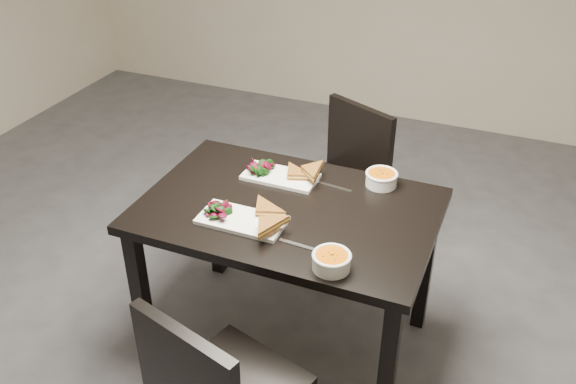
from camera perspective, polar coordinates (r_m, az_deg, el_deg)
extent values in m
plane|color=#47474C|center=(3.21, -4.83, -10.26)|extent=(5.00, 5.00, 0.00)
cube|color=black|center=(2.57, 0.00, -1.70)|extent=(1.20, 0.80, 0.04)
cube|color=black|center=(2.78, -13.25, -9.35)|extent=(0.06, 0.06, 0.71)
cube|color=black|center=(2.44, 9.04, -15.91)|extent=(0.06, 0.06, 0.71)
cube|color=black|center=(3.23, -6.58, -2.10)|extent=(0.06, 0.06, 0.71)
cube|color=black|center=(2.94, 12.42, -6.57)|extent=(0.06, 0.06, 0.71)
cube|color=black|center=(2.61, -5.05, -16.41)|extent=(0.05, 0.05, 0.41)
cube|color=black|center=(2.03, -9.18, -16.44)|extent=(0.41, 0.15, 0.40)
cube|color=black|center=(3.28, 4.10, 0.17)|extent=(0.56, 0.56, 0.04)
cube|color=black|center=(3.40, -0.34, -2.96)|extent=(0.05, 0.05, 0.41)
cube|color=black|center=(3.20, 4.04, -5.67)|extent=(0.05, 0.05, 0.41)
cube|color=black|center=(3.61, 3.88, -0.73)|extent=(0.05, 0.05, 0.41)
cube|color=black|center=(3.42, 8.23, -3.12)|extent=(0.05, 0.05, 0.41)
cube|color=black|center=(3.29, 6.54, 4.61)|extent=(0.40, 0.21, 0.40)
cube|color=white|center=(2.46, -4.22, -2.59)|extent=(0.34, 0.17, 0.02)
cylinder|color=white|center=(2.22, 3.98, -6.42)|extent=(0.14, 0.14, 0.05)
cylinder|color=#C66709|center=(2.21, 4.01, -5.94)|extent=(0.12, 0.12, 0.02)
torus|color=white|center=(2.20, 4.01, -5.80)|extent=(0.14, 0.14, 0.01)
cube|color=silver|center=(2.33, 1.23, -4.92)|extent=(0.18, 0.03, 0.00)
cube|color=white|center=(2.74, -0.70, 1.41)|extent=(0.33, 0.16, 0.02)
cylinder|color=white|center=(2.71, 8.50, 1.12)|extent=(0.13, 0.13, 0.05)
cylinder|color=#C66709|center=(2.70, 8.54, 1.54)|extent=(0.12, 0.12, 0.02)
torus|color=white|center=(2.70, 8.55, 1.66)|extent=(0.14, 0.14, 0.01)
cube|color=silver|center=(2.69, 4.06, 0.54)|extent=(0.18, 0.04, 0.00)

